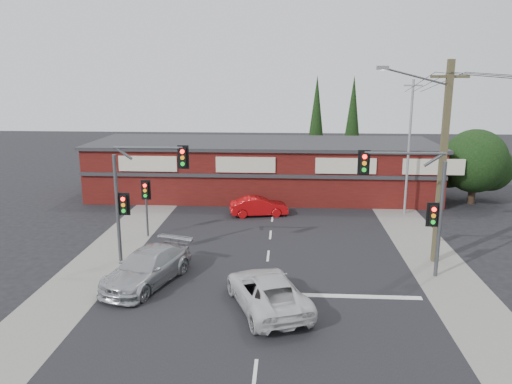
# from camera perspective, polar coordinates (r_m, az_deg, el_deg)

# --- Properties ---
(ground) EXTENTS (120.00, 120.00, 0.00)m
(ground) POSITION_cam_1_polar(r_m,az_deg,el_deg) (23.46, 1.08, -10.06)
(ground) COLOR black
(ground) RESTS_ON ground
(road_strip) EXTENTS (14.00, 70.00, 0.01)m
(road_strip) POSITION_cam_1_polar(r_m,az_deg,el_deg) (28.12, 1.54, -6.01)
(road_strip) COLOR black
(road_strip) RESTS_ON ground
(verge_left) EXTENTS (3.00, 70.00, 0.02)m
(verge_left) POSITION_cam_1_polar(r_m,az_deg,el_deg) (29.64, -15.19, -5.45)
(verge_left) COLOR gray
(verge_left) RESTS_ON ground
(verge_right) EXTENTS (3.00, 70.00, 0.02)m
(verge_right) POSITION_cam_1_polar(r_m,az_deg,el_deg) (29.10, 18.61, -6.04)
(verge_right) COLOR gray
(verge_right) RESTS_ON ground
(stop_line) EXTENTS (6.50, 0.35, 0.01)m
(stop_line) POSITION_cam_1_polar(r_m,az_deg,el_deg) (22.22, 10.15, -11.63)
(stop_line) COLOR silver
(stop_line) RESTS_ON ground
(white_suv) EXTENTS (4.12, 5.79, 1.46)m
(white_suv) POSITION_cam_1_polar(r_m,az_deg,el_deg) (20.61, 1.29, -11.27)
(white_suv) COLOR silver
(white_suv) RESTS_ON ground
(silver_suv) EXTENTS (3.76, 5.77, 1.55)m
(silver_suv) POSITION_cam_1_polar(r_m,az_deg,el_deg) (23.38, -12.34, -8.41)
(silver_suv) COLOR #B0B4B6
(silver_suv) RESTS_ON ground
(red_sedan) EXTENTS (4.06, 2.09, 1.28)m
(red_sedan) POSITION_cam_1_polar(r_m,az_deg,el_deg) (33.58, 0.32, -1.65)
(red_sedan) COLOR #B60B0D
(red_sedan) RESTS_ON ground
(lane_dashes) EXTENTS (0.12, 36.89, 0.01)m
(lane_dashes) POSITION_cam_1_polar(r_m,az_deg,el_deg) (23.13, 1.04, -10.37)
(lane_dashes) COLOR silver
(lane_dashes) RESTS_ON ground
(shop_building) EXTENTS (27.30, 8.40, 4.22)m
(shop_building) POSITION_cam_1_polar(r_m,az_deg,el_deg) (39.21, 0.76, 2.77)
(shop_building) COLOR #48100E
(shop_building) RESTS_ON ground
(tree_cluster) EXTENTS (5.90, 5.10, 5.50)m
(tree_cluster) POSITION_cam_1_polar(r_m,az_deg,el_deg) (39.96, 23.76, 2.94)
(tree_cluster) COLOR #2D2116
(tree_cluster) RESTS_ON ground
(conifer_near) EXTENTS (1.80, 1.80, 9.25)m
(conifer_near) POSITION_cam_1_polar(r_m,az_deg,el_deg) (45.75, 6.91, 8.41)
(conifer_near) COLOR #2D2116
(conifer_near) RESTS_ON ground
(conifer_far) EXTENTS (1.80, 1.80, 9.25)m
(conifer_far) POSITION_cam_1_polar(r_m,az_deg,el_deg) (48.06, 11.00, 8.50)
(conifer_far) COLOR #2D2116
(conifer_far) RESTS_ON ground
(traffic_mast_left) EXTENTS (3.77, 0.27, 5.97)m
(traffic_mast_left) POSITION_cam_1_polar(r_m,az_deg,el_deg) (25.22, -13.41, 0.64)
(traffic_mast_left) COLOR #47494C
(traffic_mast_left) RESTS_ON ground
(traffic_mast_right) EXTENTS (3.96, 0.27, 5.97)m
(traffic_mast_right) POSITION_cam_1_polar(r_m,az_deg,el_deg) (23.90, 17.91, -0.31)
(traffic_mast_right) COLOR #47494C
(traffic_mast_right) RESTS_ON ground
(pedestal_signal) EXTENTS (0.55, 0.27, 3.38)m
(pedestal_signal) POSITION_cam_1_polar(r_m,az_deg,el_deg) (29.52, -12.46, -0.53)
(pedestal_signal) COLOR #47494C
(pedestal_signal) RESTS_ON ground
(utility_pole) EXTENTS (4.38, 0.59, 10.00)m
(utility_pole) POSITION_cam_1_polar(r_m,az_deg,el_deg) (25.91, 20.31, 3.80)
(utility_pole) COLOR brown
(utility_pole) RESTS_ON ground
(steel_pole) EXTENTS (1.20, 0.16, 9.00)m
(steel_pole) POSITION_cam_1_polar(r_m,az_deg,el_deg) (34.78, 17.08, 5.12)
(steel_pole) COLOR gray
(steel_pole) RESTS_ON ground
(power_lines) EXTENTS (2.01, 29.00, 1.22)m
(power_lines) POSITION_cam_1_polar(r_m,az_deg,el_deg) (20.49, 25.77, 11.28)
(power_lines) COLOR black
(power_lines) RESTS_ON ground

